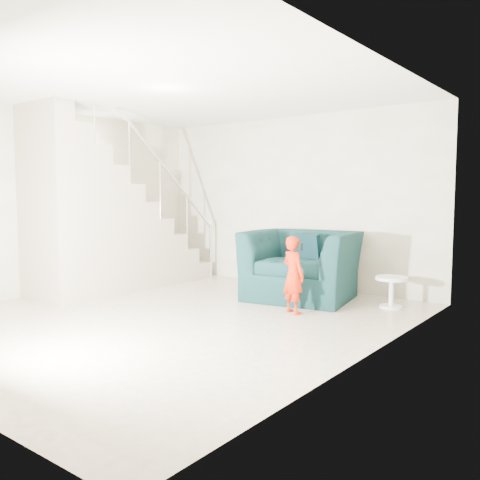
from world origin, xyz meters
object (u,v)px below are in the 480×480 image
at_px(armchair, 301,265).
at_px(side_table, 391,287).
at_px(staircase, 101,229).
at_px(toddler, 293,275).

distance_m(armchair, side_table, 1.27).
distance_m(armchair, staircase, 3.06).
bearing_deg(armchair, side_table, -1.80).
distance_m(armchair, toddler, 0.93).
xyz_separation_m(toddler, side_table, (0.85, 1.04, -0.21)).
bearing_deg(armchair, toddler, -76.12).
height_order(armchair, toddler, toddler).
relative_size(armchair, side_table, 3.60).
height_order(armchair, side_table, armchair).
xyz_separation_m(armchair, side_table, (1.23, 0.19, -0.20)).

